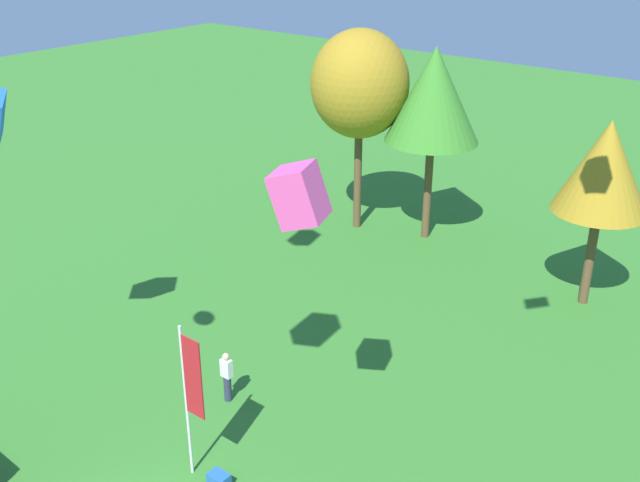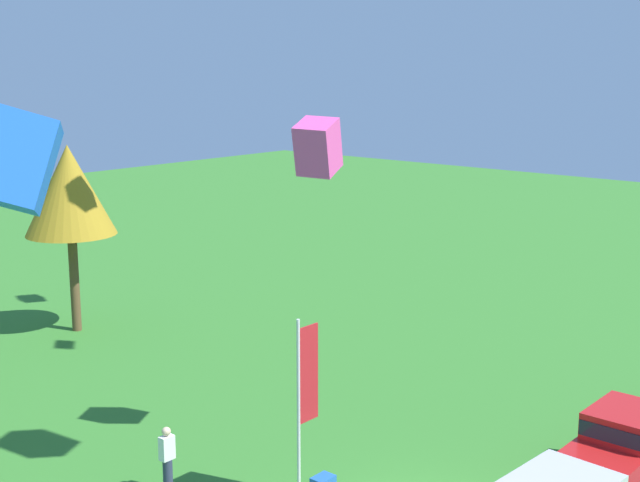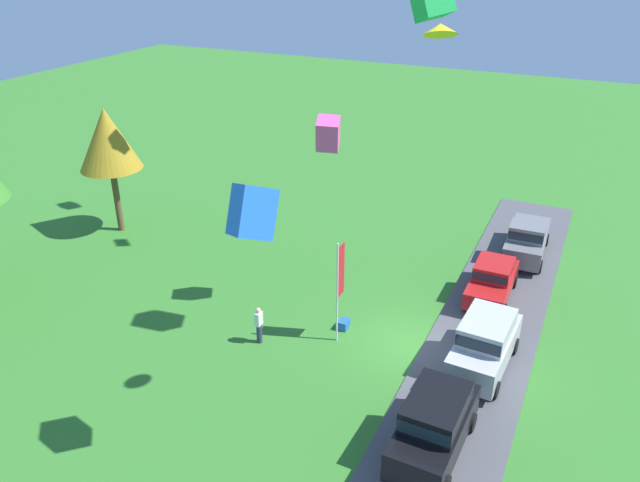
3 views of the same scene
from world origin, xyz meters
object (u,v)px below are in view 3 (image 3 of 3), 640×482
at_px(flag_banner, 340,278).
at_px(kite_delta_low_drifter, 440,29).
at_px(person_on_lawn, 259,325).
at_px(car_suv_by_flagpole, 435,422).
at_px(car_sedan_near_entrance, 492,279).
at_px(kite_box_near_flag, 252,212).
at_px(cooler_box, 344,324).
at_px(car_suv_far_end, 485,341).
at_px(kite_box_mid_center, 328,134).
at_px(tree_left_of_center, 108,139).
at_px(car_pickup_mid_row, 527,239).

height_order(flag_banner, kite_delta_low_drifter, kite_delta_low_drifter).
bearing_deg(person_on_lawn, kite_delta_low_drifter, -98.06).
relative_size(car_suv_by_flagpole, car_sedan_near_entrance, 1.06).
bearing_deg(car_suv_by_flagpole, kite_delta_low_drifter, 34.97).
bearing_deg(kite_box_near_flag, kite_delta_low_drifter, -39.39).
xyz_separation_m(car_suv_by_flagpole, cooler_box, (5.50, 5.57, -1.10)).
relative_size(car_suv_far_end, cooler_box, 8.40).
xyz_separation_m(car_suv_far_end, kite_box_mid_center, (1.85, 7.67, 6.94)).
relative_size(person_on_lawn, kite_box_near_flag, 1.21).
distance_m(car_sedan_near_entrance, kite_delta_low_drifter, 15.13).
distance_m(tree_left_of_center, cooler_box, 17.18).
height_order(car_sedan_near_entrance, kite_box_near_flag, kite_box_near_flag).
distance_m(tree_left_of_center, kite_delta_low_drifter, 22.73).
relative_size(car_pickup_mid_row, kite_delta_low_drifter, 5.17).
relative_size(car_suv_by_flagpole, kite_delta_low_drifter, 4.77).
relative_size(cooler_box, kite_box_near_flag, 0.39).
bearing_deg(kite_box_mid_center, car_pickup_mid_row, -41.65).
bearing_deg(car_suv_far_end, flag_banner, 94.54).
xyz_separation_m(kite_box_near_flag, kite_delta_low_drifter, (4.45, -3.65, 4.45)).
relative_size(car_sedan_near_entrance, kite_box_mid_center, 3.41).
height_order(cooler_box, kite_delta_low_drifter, kite_delta_low_drifter).
bearing_deg(cooler_box, car_suv_far_end, -92.33).
height_order(car_suv_far_end, car_sedan_near_entrance, car_suv_far_end).
bearing_deg(kite_box_near_flag, kite_box_mid_center, 12.19).
distance_m(car_suv_by_flagpole, cooler_box, 7.91).
height_order(car_suv_by_flagpole, kite_box_near_flag, kite_box_near_flag).
height_order(car_suv_far_end, kite_box_mid_center, kite_box_mid_center).
xyz_separation_m(flag_banner, kite_box_near_flag, (-7.21, -0.44, 5.92)).
height_order(person_on_lawn, cooler_box, person_on_lawn).
distance_m(car_pickup_mid_row, kite_box_near_flag, 20.59).
bearing_deg(person_on_lawn, car_suv_far_end, -75.93).
xyz_separation_m(car_suv_by_flagpole, kite_box_mid_center, (7.11, 7.12, 6.94)).
height_order(tree_left_of_center, kite_box_near_flag, kite_box_near_flag).
distance_m(car_suv_by_flagpole, kite_box_near_flag, 9.42).
bearing_deg(car_pickup_mid_row, cooler_box, 149.05).
xyz_separation_m(car_sedan_near_entrance, flag_banner, (-6.04, 5.27, 1.89)).
relative_size(car_suv_far_end, kite_box_mid_center, 3.64).
height_order(car_suv_by_flagpole, cooler_box, car_suv_by_flagpole).
distance_m(car_sedan_near_entrance, kite_box_mid_center, 10.62).
bearing_deg(person_on_lawn, car_sedan_near_entrance, -46.35).
bearing_deg(tree_left_of_center, car_suv_far_end, -100.49).
bearing_deg(car_pickup_mid_row, car_suv_far_end, 179.79).
distance_m(car_suv_far_end, kite_box_near_flag, 12.15).
bearing_deg(car_suv_by_flagpole, tree_left_of_center, 66.51).
bearing_deg(car_suv_far_end, car_suv_by_flagpole, 173.99).
relative_size(kite_box_mid_center, kite_delta_low_drifter, 1.32).
relative_size(car_suv_by_flagpole, car_suv_far_end, 0.99).
height_order(car_suv_by_flagpole, person_on_lawn, car_suv_by_flagpole).
bearing_deg(car_suv_by_flagpole, kite_box_mid_center, 45.06).
bearing_deg(cooler_box, tree_left_of_center, 76.45).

